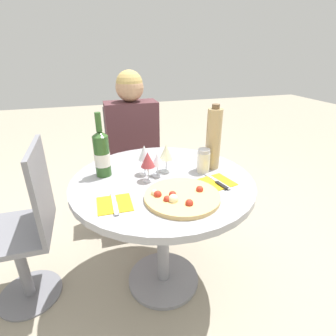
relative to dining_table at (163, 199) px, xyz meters
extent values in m
plane|color=#9E937F|center=(0.00, 0.00, -0.60)|extent=(12.00, 12.00, 0.00)
cylinder|color=gray|center=(0.00, 0.00, -0.59)|extent=(0.44, 0.44, 0.02)
cylinder|color=gray|center=(0.00, 0.00, -0.24)|extent=(0.07, 0.07, 0.67)
cylinder|color=#9E9EA3|center=(0.00, 0.00, 0.11)|extent=(0.96, 0.96, 0.04)
cylinder|color=slate|center=(-0.03, 0.79, -0.60)|extent=(0.36, 0.36, 0.01)
cylinder|color=slate|center=(-0.03, 0.79, -0.38)|extent=(0.06, 0.06, 0.45)
cube|color=slate|center=(-0.03, 0.79, -0.14)|extent=(0.40, 0.40, 0.03)
cube|color=slate|center=(-0.03, 0.98, 0.10)|extent=(0.40, 0.02, 0.46)
cube|color=#512D33|center=(-0.03, 0.64, -0.37)|extent=(0.34, 0.32, 0.48)
cube|color=#512D33|center=(-0.03, 0.79, 0.13)|extent=(0.39, 0.20, 0.52)
sphere|color=tan|center=(-0.03, 0.79, 0.49)|extent=(0.21, 0.21, 0.21)
sphere|color=tan|center=(-0.03, 0.79, 0.52)|extent=(0.20, 0.20, 0.20)
cylinder|color=slate|center=(-0.80, 0.12, -0.60)|extent=(0.36, 0.36, 0.01)
cylinder|color=slate|center=(-0.80, 0.12, -0.38)|extent=(0.06, 0.06, 0.45)
cube|color=slate|center=(-0.80, 0.12, -0.14)|extent=(0.40, 0.40, 0.03)
cube|color=slate|center=(-0.61, 0.12, 0.10)|extent=(0.02, 0.40, 0.46)
cylinder|color=#DBB26B|center=(0.03, -0.22, 0.14)|extent=(0.35, 0.35, 0.02)
sphere|color=beige|center=(-0.09, -0.18, 0.16)|extent=(0.03, 0.03, 0.03)
sphere|color=#B22D1E|center=(0.12, -0.21, 0.16)|extent=(0.03, 0.03, 0.03)
sphere|color=#B22D1E|center=(-0.08, -0.20, 0.16)|extent=(0.04, 0.04, 0.04)
sphere|color=#B22D1E|center=(-0.01, -0.22, 0.16)|extent=(0.03, 0.03, 0.03)
sphere|color=#B22D1E|center=(-0.05, -0.25, 0.15)|extent=(0.03, 0.03, 0.03)
sphere|color=beige|center=(-0.02, -0.26, 0.16)|extent=(0.04, 0.04, 0.04)
sphere|color=#B22D1E|center=(0.03, -0.31, 0.16)|extent=(0.03, 0.03, 0.03)
cylinder|color=#2D5623|center=(-0.29, 0.13, 0.24)|extent=(0.08, 0.08, 0.22)
cone|color=#2D5623|center=(-0.29, 0.13, 0.36)|extent=(0.08, 0.08, 0.03)
cylinder|color=#2D5623|center=(-0.29, 0.13, 0.42)|extent=(0.03, 0.03, 0.10)
cylinder|color=silver|center=(-0.29, 0.13, 0.22)|extent=(0.08, 0.08, 0.07)
cylinder|color=tan|center=(0.31, 0.06, 0.30)|extent=(0.08, 0.08, 0.34)
cylinder|color=brown|center=(0.31, 0.06, 0.48)|extent=(0.04, 0.04, 0.02)
cylinder|color=silver|center=(0.24, 0.02, 0.19)|extent=(0.07, 0.07, 0.11)
cylinder|color=#B2B2B7|center=(0.24, 0.02, 0.25)|extent=(0.07, 0.07, 0.02)
cylinder|color=silver|center=(0.04, 0.08, 0.13)|extent=(0.06, 0.06, 0.00)
cylinder|color=silver|center=(0.04, 0.08, 0.17)|extent=(0.01, 0.01, 0.07)
cone|color=beige|center=(0.04, 0.08, 0.24)|extent=(0.08, 0.08, 0.08)
cylinder|color=silver|center=(-0.08, 0.08, 0.13)|extent=(0.06, 0.06, 0.00)
cylinder|color=silver|center=(-0.08, 0.08, 0.17)|extent=(0.01, 0.01, 0.08)
cone|color=silver|center=(-0.08, 0.08, 0.25)|extent=(0.07, 0.07, 0.08)
cylinder|color=silver|center=(-0.08, 0.00, 0.13)|extent=(0.06, 0.06, 0.00)
cylinder|color=silver|center=(-0.08, 0.00, 0.17)|extent=(0.01, 0.01, 0.08)
cone|color=#9E383D|center=(-0.08, 0.00, 0.25)|extent=(0.07, 0.07, 0.08)
cylinder|color=silver|center=(-0.02, 0.04, 0.13)|extent=(0.06, 0.06, 0.00)
cylinder|color=silver|center=(-0.02, 0.04, 0.16)|extent=(0.01, 0.01, 0.06)
cone|color=silver|center=(-0.02, 0.04, 0.23)|extent=(0.07, 0.07, 0.07)
cube|color=gold|center=(-0.27, -0.18, 0.13)|extent=(0.15, 0.15, 0.00)
cube|color=silver|center=(-0.27, -0.18, 0.13)|extent=(0.02, 0.19, 0.00)
cube|color=silver|center=(-0.27, -0.23, 0.14)|extent=(0.02, 0.09, 0.00)
cube|color=gold|center=(0.26, -0.12, 0.13)|extent=(0.18, 0.18, 0.00)
cube|color=silver|center=(0.26, -0.12, 0.13)|extent=(0.06, 0.19, 0.00)
cube|color=black|center=(0.26, -0.17, 0.14)|extent=(0.04, 0.09, 0.00)
camera|label=1|loc=(-0.33, -1.19, 0.75)|focal=28.00mm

